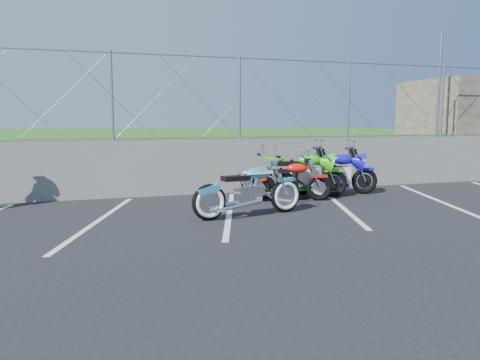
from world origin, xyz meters
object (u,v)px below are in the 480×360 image
object	(u,v)px
cruiser_turquoise	(250,192)
sportbike_blue	(335,175)
naked_orange	(290,183)
sportbike_green	(302,177)

from	to	relation	value
cruiser_turquoise	sportbike_blue	bearing A→B (deg)	23.14
sportbike_blue	naked_orange	bearing A→B (deg)	-144.37
cruiser_turquoise	sportbike_blue	xyz separation A→B (m)	(2.78, 1.85, 0.02)
sportbike_green	sportbike_blue	xyz separation A→B (m)	(1.00, 0.26, -0.02)
sportbike_green	naked_orange	bearing A→B (deg)	-134.10
naked_orange	sportbike_green	size ratio (longest dim) A/B	0.87
naked_orange	sportbike_blue	world-z (taller)	sportbike_blue
naked_orange	sportbike_green	distance (m)	0.52
cruiser_turquoise	sportbike_blue	distance (m)	3.34
cruiser_turquoise	sportbike_green	xyz separation A→B (m)	(1.79, 1.58, 0.04)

